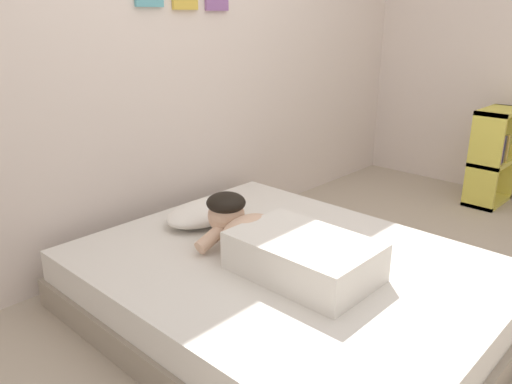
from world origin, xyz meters
The scene contains 8 objects.
ground_plane centered at (0.00, 0.00, 0.00)m, with size 13.33×13.33×0.00m, color tan.
back_wall centered at (0.00, 1.40, 1.25)m, with size 4.67×0.12×2.50m.
bed centered at (-0.33, 0.25, 0.15)m, with size 1.59×1.98×0.31m.
pillow centered at (-0.27, 0.90, 0.36)m, with size 0.52×0.32×0.11m, color white.
person_lying centered at (-0.39, 0.24, 0.42)m, with size 0.43×0.92×0.27m.
coffee_cup centered at (-0.16, 0.61, 0.35)m, with size 0.12×0.09×0.07m.
cell_phone centered at (-0.41, 0.11, 0.31)m, with size 0.07×0.14×0.01m, color black.
bookshelf centered at (2.01, 0.12, 0.39)m, with size 0.45×0.24×0.75m.
Camera 1 is at (-2.04, -1.15, 1.43)m, focal length 35.65 mm.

